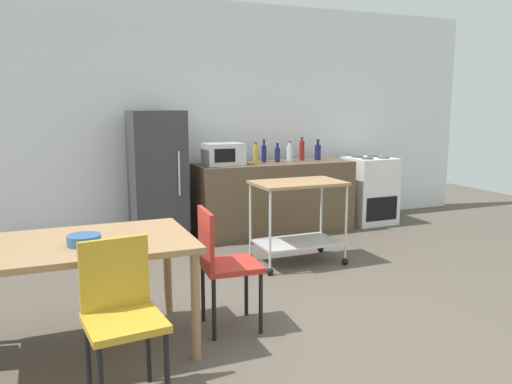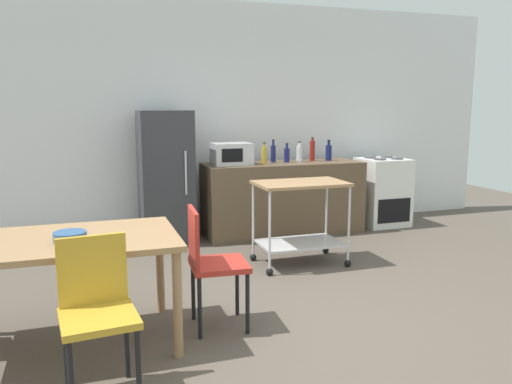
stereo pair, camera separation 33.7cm
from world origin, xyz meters
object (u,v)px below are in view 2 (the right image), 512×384
object	(u,v)px
stove_oven	(382,192)
microwave	(232,154)
kitchen_cart	(300,209)
bottle_sparkling_water	(312,150)
dining_table	(61,250)
bottle_sesame_oil	(299,153)
bottle_vinegar	(273,153)
bottle_soda	(329,152)
bottle_soy_sauce	(264,155)
bottle_wine	(287,155)
fruit_bowl	(70,237)
chair_red	(210,259)
chair_mustard	(97,306)
refrigerator	(166,177)

from	to	relation	value
stove_oven	microwave	distance (m)	2.20
kitchen_cart	bottle_sparkling_water	xyz separation A→B (m)	(0.74, 1.34, 0.46)
dining_table	bottle_sesame_oil	xyz separation A→B (m)	(2.75, 2.45, 0.34)
bottle_vinegar	bottle_soda	xyz separation A→B (m)	(0.75, -0.04, -0.01)
bottle_soy_sauce	bottle_wine	distance (m)	0.35
bottle_sparkling_water	fruit_bowl	world-z (taller)	bottle_sparkling_water
chair_red	bottle_soda	bearing A→B (deg)	-37.09
chair_mustard	microwave	world-z (taller)	microwave
dining_table	microwave	world-z (taller)	microwave
refrigerator	microwave	bearing A→B (deg)	-7.51
chair_red	dining_table	bearing A→B (deg)	92.88
chair_mustard	bottle_soda	xyz separation A→B (m)	(2.97, 3.14, 0.49)
kitchen_cart	bottle_vinegar	world-z (taller)	bottle_vinegar
bottle_soda	bottle_sparkling_water	bearing A→B (deg)	168.56
microwave	bottle_soy_sauce	size ratio (longest dim) A/B	1.76
stove_oven	chair_red	bearing A→B (deg)	-140.43
dining_table	microwave	xyz separation A→B (m)	(1.86, 2.42, 0.36)
chair_mustard	microwave	size ratio (longest dim) A/B	1.93
dining_table	bottle_sparkling_water	bearing A→B (deg)	40.34
kitchen_cart	bottle_vinegar	xyz separation A→B (m)	(0.20, 1.33, 0.44)
microwave	bottle_vinegar	size ratio (longest dim) A/B	1.60
stove_oven	kitchen_cart	world-z (taller)	stove_oven
chair_red	microwave	xyz separation A→B (m)	(0.86, 2.44, 0.51)
bottle_vinegar	fruit_bowl	distance (m)	3.52
bottle_soy_sauce	bottle_soda	bearing A→B (deg)	6.54
bottle_soy_sauce	chair_mustard	bearing A→B (deg)	-124.11
microwave	bottle_wine	size ratio (longest dim) A/B	1.92
stove_oven	bottle_sparkling_water	xyz separation A→B (m)	(-1.02, 0.07, 0.58)
microwave	bottle_soda	xyz separation A→B (m)	(1.32, 0.05, -0.02)
chair_mustard	stove_oven	world-z (taller)	stove_oven
kitchen_cart	bottle_sparkling_water	size ratio (longest dim) A/B	3.03
bottle_sesame_oil	fruit_bowl	xyz separation A→B (m)	(-2.69, -2.56, -0.23)
bottle_vinegar	chair_red	bearing A→B (deg)	-119.46
dining_table	chair_red	size ratio (longest dim) A/B	1.69
dining_table	bottle_vinegar	bearing A→B (deg)	46.00
chair_mustard	bottle_sparkling_water	bearing A→B (deg)	43.23
chair_red	refrigerator	world-z (taller)	refrigerator
microwave	bottle_sparkling_water	size ratio (longest dim) A/B	1.53
stove_oven	bottle_vinegar	world-z (taller)	bottle_vinegar
stove_oven	bottle_soda	size ratio (longest dim) A/B	3.44
fruit_bowl	bottle_sesame_oil	bearing A→B (deg)	43.54
kitchen_cart	microwave	xyz separation A→B (m)	(-0.36, 1.25, 0.46)
kitchen_cart	bottle_wine	world-z (taller)	bottle_wine
bottle_soy_sauce	bottle_wine	size ratio (longest dim) A/B	1.09
dining_table	fruit_bowl	xyz separation A→B (m)	(0.06, -0.10, 0.11)
dining_table	bottle_wine	world-z (taller)	bottle_wine
stove_oven	kitchen_cart	size ratio (longest dim) A/B	1.01
kitchen_cart	bottle_soy_sauce	bearing A→B (deg)	88.37
kitchen_cart	bottle_sesame_oil	size ratio (longest dim) A/B	3.53
chair_red	bottle_soy_sauce	size ratio (longest dim) A/B	3.40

